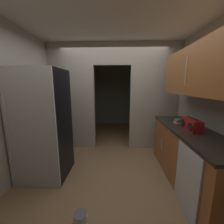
{
  "coord_description": "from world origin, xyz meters",
  "views": [
    {
      "loc": [
        0.09,
        -2.29,
        1.63
      ],
      "look_at": [
        -0.01,
        0.6,
        1.07
      ],
      "focal_mm": 22.39,
      "sensor_mm": 36.0,
      "label": 1
    }
  ],
  "objects_px": {
    "refrigerator": "(43,125)",
    "dishwasher": "(187,181)",
    "book_stack": "(179,121)",
    "paint_can": "(80,221)",
    "boombox": "(191,125)"
  },
  "relations": [
    {
      "from": "book_stack",
      "to": "paint_can",
      "type": "height_order",
      "value": "book_stack"
    },
    {
      "from": "refrigerator",
      "to": "dishwasher",
      "type": "relative_size",
      "value": 2.18
    },
    {
      "from": "paint_can",
      "to": "refrigerator",
      "type": "bearing_deg",
      "value": 131.95
    },
    {
      "from": "book_stack",
      "to": "paint_can",
      "type": "xyz_separation_m",
      "value": [
        -1.57,
        -1.27,
        -0.87
      ]
    },
    {
      "from": "paint_can",
      "to": "dishwasher",
      "type": "bearing_deg",
      "value": 12.57
    },
    {
      "from": "boombox",
      "to": "book_stack",
      "type": "relative_size",
      "value": 2.87
    },
    {
      "from": "refrigerator",
      "to": "book_stack",
      "type": "height_order",
      "value": "refrigerator"
    },
    {
      "from": "boombox",
      "to": "paint_can",
      "type": "bearing_deg",
      "value": -152.05
    },
    {
      "from": "refrigerator",
      "to": "boombox",
      "type": "distance_m",
      "value": 2.46
    },
    {
      "from": "book_stack",
      "to": "paint_can",
      "type": "bearing_deg",
      "value": -140.99
    },
    {
      "from": "refrigerator",
      "to": "boombox",
      "type": "xyz_separation_m",
      "value": [
        2.46,
        -0.14,
        0.07
      ]
    },
    {
      "from": "boombox",
      "to": "paint_can",
      "type": "xyz_separation_m",
      "value": [
        -1.58,
        -0.84,
        -0.92
      ]
    },
    {
      "from": "dishwasher",
      "to": "refrigerator",
      "type": "bearing_deg",
      "value": 162.55
    },
    {
      "from": "refrigerator",
      "to": "paint_can",
      "type": "bearing_deg",
      "value": -48.05
    },
    {
      "from": "refrigerator",
      "to": "book_stack",
      "type": "distance_m",
      "value": 2.47
    }
  ]
}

